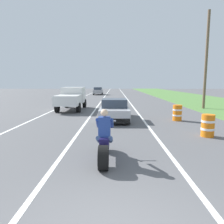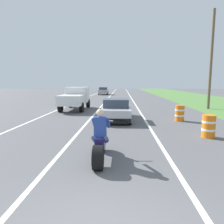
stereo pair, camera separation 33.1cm
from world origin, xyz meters
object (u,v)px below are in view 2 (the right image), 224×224
at_px(pickup_truck_left_lane_white, 75,97).
at_px(construction_barrel_nearest, 209,126).
at_px(sports_car_silver, 116,110).
at_px(construction_barrel_mid, 180,113).
at_px(motorcycle_with_rider, 100,143).
at_px(distant_car_far_ahead, 103,91).

xyz_separation_m(pickup_truck_left_lane_white, construction_barrel_nearest, (7.96, -9.10, -0.60)).
relative_size(sports_car_silver, construction_barrel_mid, 4.30).
distance_m(sports_car_silver, construction_barrel_mid, 4.01).
bearing_deg(pickup_truck_left_lane_white, construction_barrel_nearest, -48.82).
relative_size(motorcycle_with_rider, construction_barrel_mid, 2.21).
relative_size(sports_car_silver, distant_car_far_ahead, 1.08).
bearing_deg(distant_car_far_ahead, motorcycle_with_rider, -85.13).
bearing_deg(construction_barrel_mid, construction_barrel_nearest, -87.43).
xyz_separation_m(motorcycle_with_rider, sports_car_silver, (0.29, 7.29, 0.04)).
distance_m(motorcycle_with_rider, construction_barrel_nearest, 5.40).
height_order(construction_barrel_nearest, construction_barrel_mid, same).
height_order(motorcycle_with_rider, construction_barrel_mid, motorcycle_with_rider).
bearing_deg(pickup_truck_left_lane_white, motorcycle_with_rider, -73.94).
bearing_deg(motorcycle_with_rider, sports_car_silver, 87.71).
relative_size(motorcycle_with_rider, sports_car_silver, 0.51).
bearing_deg(construction_barrel_mid, sports_car_silver, 175.51).
distance_m(pickup_truck_left_lane_white, construction_barrel_nearest, 12.10).
bearing_deg(motorcycle_with_rider, construction_barrel_mid, 58.44).
relative_size(motorcycle_with_rider, pickup_truck_left_lane_white, 0.46).
relative_size(construction_barrel_nearest, construction_barrel_mid, 1.00).
bearing_deg(sports_car_silver, distant_car_far_ahead, 96.70).
bearing_deg(distant_car_far_ahead, construction_barrel_mid, -75.66).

